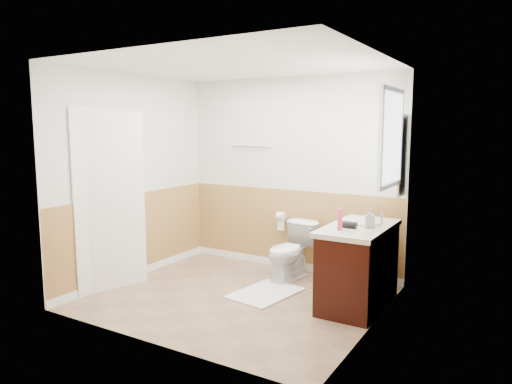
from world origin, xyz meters
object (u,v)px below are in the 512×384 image
Objects in this scene: soap_dispenser at (370,218)px; toilet at (290,251)px; lotion_bottle at (340,219)px; vanity_cabinet at (358,268)px; bath_mat at (265,293)px.

toilet is at bearing 157.76° from soap_dispenser.
vanity_cabinet is at bearing 72.46° from lotion_bottle.
lotion_bottle reaches higher than vanity_cabinet.
vanity_cabinet is 5.46× the size of soap_dispenser.
lotion_bottle reaches higher than soap_dispenser.
lotion_bottle is at bearing -130.26° from soap_dispenser.
toilet is 0.88× the size of bath_mat.
soap_dispenser reaches higher than vanity_cabinet.
toilet reaches higher than bath_mat.
toilet is at bearing 90.00° from bath_mat.
toilet is 1.34m from soap_dispenser.
vanity_cabinet is (0.99, -0.40, 0.05)m from toilet.
bath_mat is 0.73× the size of vanity_cabinet.
lotion_bottle is at bearing -107.54° from vanity_cabinet.
vanity_cabinet reaches higher than toilet.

